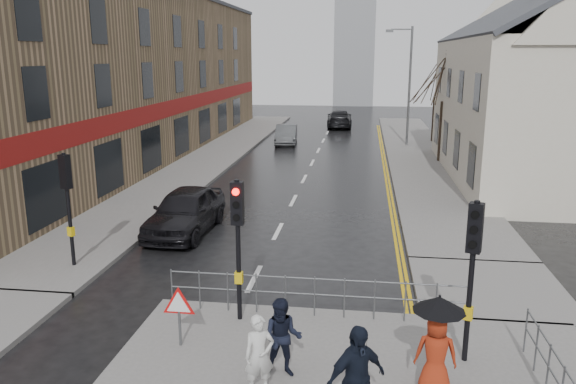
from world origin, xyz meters
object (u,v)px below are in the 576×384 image
(pedestrian_d, at_px, (356,380))
(car_mid, at_px, (286,135))
(car_parked, at_px, (185,211))
(pedestrian_b, at_px, (283,338))
(pedestrian_with_umbrella, at_px, (437,340))
(pedestrian_a, at_px, (259,355))

(pedestrian_d, relative_size, car_mid, 0.46)
(car_parked, bearing_deg, pedestrian_b, -59.26)
(pedestrian_d, xyz_separation_m, car_parked, (-6.28, 10.50, -0.28))
(pedestrian_b, height_order, car_parked, pedestrian_b)
(car_parked, bearing_deg, pedestrian_d, -56.72)
(pedestrian_b, height_order, pedestrian_with_umbrella, pedestrian_with_umbrella)
(car_mid, bearing_deg, pedestrian_a, -87.83)
(pedestrian_a, bearing_deg, pedestrian_with_umbrella, -15.61)
(pedestrian_with_umbrella, xyz_separation_m, car_mid, (-6.97, 30.26, -0.54))
(pedestrian_a, xyz_separation_m, pedestrian_b, (0.34, 0.65, 0.02))
(pedestrian_a, relative_size, car_parked, 0.32)
(pedestrian_a, height_order, car_parked, pedestrian_a)
(pedestrian_a, height_order, car_mid, pedestrian_a)
(pedestrian_d, bearing_deg, car_mid, 63.91)
(pedestrian_with_umbrella, relative_size, car_parked, 0.41)
(pedestrian_a, xyz_separation_m, car_parked, (-4.51, 9.63, -0.10))
(car_parked, bearing_deg, pedestrian_a, -62.53)
(pedestrian_b, relative_size, car_parked, 0.33)
(pedestrian_with_umbrella, xyz_separation_m, car_parked, (-7.71, 9.21, -0.42))
(pedestrian_b, height_order, pedestrian_d, pedestrian_d)
(pedestrian_a, bearing_deg, pedestrian_d, -49.16)
(pedestrian_b, xyz_separation_m, pedestrian_with_umbrella, (2.87, -0.23, 0.29))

